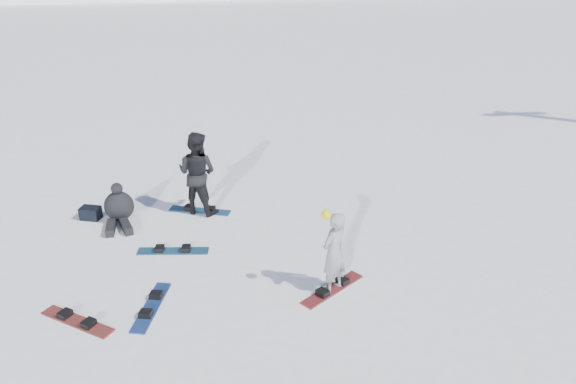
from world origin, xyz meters
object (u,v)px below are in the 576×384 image
object	(u,v)px
snowboarder_man	(197,173)
seated_rider	(119,207)
snowboarder_woman	(334,252)
gear_bag	(91,213)
snowboard_loose_b	(77,321)
snowboard_loose_a	(151,307)
snowboard_loose_c	(173,251)

from	to	relation	value
snowboarder_man	seated_rider	size ratio (longest dim) A/B	1.71
snowboarder_woman	seated_rider	world-z (taller)	snowboarder_woman
snowboarder_man	snowboarder_woman	bearing A→B (deg)	153.28
gear_bag	snowboarder_man	bearing A→B (deg)	-1.00
snowboarder_woman	snowboard_loose_b	xyz separation A→B (m)	(-4.61, -0.18, -0.81)
snowboard_loose_a	snowboard_loose_b	bearing A→B (deg)	115.52
snowboarder_woman	snowboard_loose_c	distance (m)	3.66
snowboarder_man	snowboard_loose_a	xyz separation A→B (m)	(-0.98, -3.73, -1.00)
snowboarder_man	gear_bag	bearing A→B (deg)	29.99
snowboarder_man	seated_rider	bearing A→B (deg)	37.71
snowboarder_woman	snowboard_loose_a	distance (m)	3.45
seated_rider	snowboard_loose_b	distance (m)	3.75
snowboarder_woman	snowboard_loose_a	size ratio (longest dim) A/B	1.18
seated_rider	gear_bag	world-z (taller)	seated_rider
gear_bag	snowboard_loose_a	size ratio (longest dim) A/B	0.30
snowboard_loose_a	snowboard_loose_c	xyz separation A→B (m)	(0.36, 1.91, 0.00)
seated_rider	gear_bag	distance (m)	0.78
snowboard_loose_a	snowboarder_man	bearing A→B (deg)	1.48
seated_rider	snowboard_loose_b	size ratio (longest dim) A/B	0.79
snowboarder_man	snowboard_loose_c	bearing A→B (deg)	102.16
seated_rider	snowboard_loose_a	xyz separation A→B (m)	(0.86, -3.51, -0.35)
snowboarder_man	snowboard_loose_b	size ratio (longest dim) A/B	1.35
snowboard_loose_b	snowboard_loose_c	distance (m)	2.66
snowboarder_man	snowboard_loose_a	bearing A→B (deg)	106.23
snowboard_loose_c	snowboarder_woman	bearing A→B (deg)	-23.94
seated_rider	snowboard_loose_b	xyz separation A→B (m)	(-0.39, -3.72, -0.35)
snowboarder_man	snowboard_loose_b	bearing A→B (deg)	91.40
seated_rider	snowboarder_man	bearing A→B (deg)	-2.51
seated_rider	snowboard_loose_c	bearing A→B (deg)	-61.76
snowboard_loose_a	gear_bag	bearing A→B (deg)	38.71
gear_bag	snowboard_loose_c	distance (m)	2.68
snowboarder_woman	snowboard_loose_b	bearing A→B (deg)	-37.20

